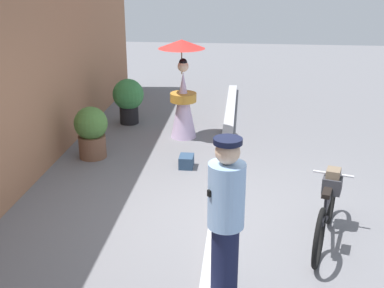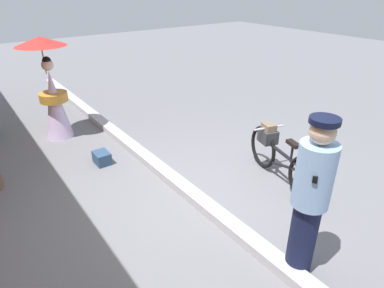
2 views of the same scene
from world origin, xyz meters
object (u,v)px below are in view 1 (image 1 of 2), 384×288
at_px(bicycle_near_officer, 327,207).
at_px(potted_plant_by_door, 129,98).
at_px(person_officer, 226,219).
at_px(backpack_spare, 187,161).
at_px(potted_plant_small, 92,130).
at_px(person_with_parasol, 183,88).

bearing_deg(bicycle_near_officer, potted_plant_by_door, 38.53).
relative_size(bicycle_near_officer, person_officer, 0.98).
xyz_separation_m(person_officer, backpack_spare, (3.27, 0.74, -0.80)).
bearing_deg(potted_plant_small, backpack_spare, -99.79).
bearing_deg(potted_plant_by_door, person_officer, -158.26).
bearing_deg(backpack_spare, potted_plant_small, 80.21).
height_order(potted_plant_by_door, backpack_spare, potted_plant_by_door).
xyz_separation_m(bicycle_near_officer, potted_plant_by_door, (4.19, 3.34, 0.13)).
relative_size(person_with_parasol, potted_plant_by_door, 1.98).
xyz_separation_m(person_officer, potted_plant_by_door, (5.48, 2.19, -0.36)).
height_order(bicycle_near_officer, potted_plant_by_door, potted_plant_by_door).
bearing_deg(person_officer, person_with_parasol, 11.74).
bearing_deg(person_with_parasol, bicycle_near_officer, -148.23).
bearing_deg(backpack_spare, potted_plant_by_door, 33.07).
relative_size(person_officer, backpack_spare, 5.62).
bearing_deg(potted_plant_by_door, person_with_parasol, -121.63).
distance_m(person_with_parasol, potted_plant_small, 1.89).
relative_size(bicycle_near_officer, potted_plant_small, 1.88).
relative_size(person_officer, person_with_parasol, 0.92).
height_order(person_with_parasol, potted_plant_by_door, person_with_parasol).
distance_m(person_with_parasol, backpack_spare, 1.72).
relative_size(person_officer, potted_plant_by_door, 1.82).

